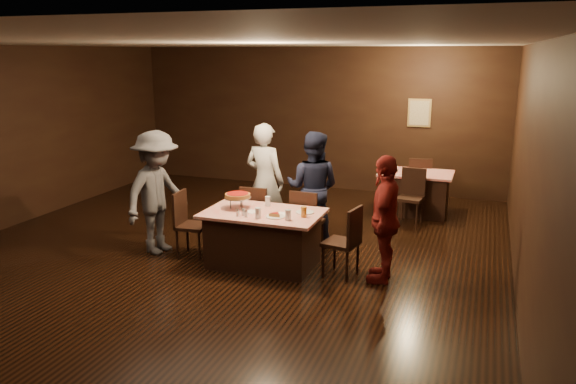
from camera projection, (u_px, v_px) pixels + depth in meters
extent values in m
plane|color=black|center=(209.00, 264.00, 7.85)|extent=(10.00, 10.00, 0.00)
cube|color=silver|center=(201.00, 43.00, 7.13)|extent=(8.00, 10.00, 0.04)
cube|color=black|center=(315.00, 118.00, 12.06)|extent=(8.00, 0.04, 3.00)
cube|color=black|center=(529.00, 181.00, 6.18)|extent=(0.04, 10.00, 3.00)
cube|color=tan|center=(419.00, 113.00, 11.26)|extent=(0.46, 0.03, 0.56)
cube|color=beige|center=(419.00, 113.00, 11.24)|extent=(0.38, 0.01, 0.48)
cube|color=#B51E0C|center=(263.00, 239.00, 7.73)|extent=(1.60, 1.00, 0.77)
cube|color=#BC100C|center=(415.00, 193.00, 10.25)|extent=(1.30, 0.90, 0.77)
cube|color=black|center=(258.00, 215.00, 8.52)|extent=(0.45, 0.45, 0.95)
cube|color=black|center=(308.00, 220.00, 8.26)|extent=(0.44, 0.44, 0.95)
cube|color=black|center=(193.00, 224.00, 8.07)|extent=(0.45, 0.45, 0.95)
cube|color=black|center=(341.00, 241.00, 7.35)|extent=(0.49, 0.49, 0.95)
cube|color=black|center=(410.00, 197.00, 9.59)|extent=(0.47, 0.47, 0.95)
cube|color=black|center=(419.00, 181.00, 10.78)|extent=(0.47, 0.47, 0.95)
imported|color=silver|center=(265.00, 181.00, 8.81)|extent=(0.74, 0.55, 1.83)
imported|color=#171C34|center=(313.00, 188.00, 8.57)|extent=(0.86, 0.68, 1.74)
imported|color=#4D4D51|center=(157.00, 193.00, 8.14)|extent=(0.87, 1.27, 1.80)
imported|color=maroon|center=(385.00, 219.00, 7.12)|extent=(0.45, 0.99, 1.65)
cylinder|color=black|center=(241.00, 201.00, 7.89)|extent=(0.01, 0.01, 0.15)
cylinder|color=black|center=(231.00, 203.00, 7.78)|extent=(0.01, 0.01, 0.15)
cylinder|color=black|center=(242.00, 205.00, 7.72)|extent=(0.01, 0.01, 0.15)
cylinder|color=silver|center=(238.00, 197.00, 7.78)|extent=(0.38, 0.38, 0.01)
cylinder|color=#B27233|center=(238.00, 195.00, 7.77)|extent=(0.35, 0.35, 0.05)
cylinder|color=#A5140C|center=(238.00, 193.00, 7.76)|extent=(0.30, 0.30, 0.01)
cylinder|color=white|center=(275.00, 217.00, 7.39)|extent=(0.25, 0.25, 0.01)
cylinder|color=#B27233|center=(275.00, 215.00, 7.38)|extent=(0.18, 0.18, 0.04)
cylinder|color=#A5140C|center=(275.00, 213.00, 7.38)|extent=(0.14, 0.14, 0.01)
cylinder|color=white|center=(305.00, 212.00, 7.59)|extent=(0.25, 0.25, 0.01)
cylinder|color=silver|center=(258.00, 213.00, 7.33)|extent=(0.08, 0.08, 0.14)
cylinder|color=silver|center=(288.00, 215.00, 7.24)|extent=(0.08, 0.08, 0.14)
cylinder|color=#BF7F26|center=(304.00, 212.00, 7.38)|extent=(0.08, 0.08, 0.14)
cylinder|color=silver|center=(268.00, 201.00, 7.91)|extent=(0.08, 0.08, 0.14)
cylinder|color=silver|center=(243.00, 213.00, 7.46)|extent=(0.04, 0.04, 0.08)
cylinder|color=silver|center=(243.00, 209.00, 7.45)|extent=(0.05, 0.05, 0.02)
cylinder|color=silver|center=(246.00, 214.00, 7.39)|extent=(0.04, 0.04, 0.08)
cylinder|color=silver|center=(246.00, 211.00, 7.38)|extent=(0.05, 0.05, 0.02)
cylinder|color=silver|center=(238.00, 213.00, 7.43)|extent=(0.04, 0.04, 0.08)
cylinder|color=silver|center=(238.00, 210.00, 7.42)|extent=(0.05, 0.05, 0.02)
cube|color=white|center=(284.00, 214.00, 7.54)|extent=(0.19, 0.19, 0.01)
cube|color=white|center=(251.00, 212.00, 7.64)|extent=(0.21, 0.21, 0.01)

